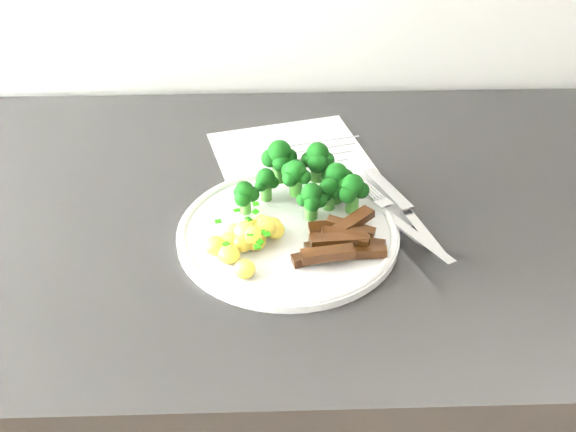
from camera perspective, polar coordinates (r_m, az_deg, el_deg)
name	(u,v)px	position (r m, az deg, el deg)	size (l,w,h in m)	color
recipe_paper	(302,175)	(0.95, 1.12, 3.16)	(0.26, 0.32, 0.00)	silver
plate	(288,232)	(0.85, 0.00, -1.24)	(0.26, 0.26, 0.01)	white
broccoli	(307,177)	(0.87, 1.51, 3.05)	(0.16, 0.11, 0.07)	#316C21
potatoes	(249,236)	(0.81, -3.04, -1.59)	(0.09, 0.10, 0.04)	#F4D350
beef_strips	(340,240)	(0.82, 4.08, -1.85)	(0.11, 0.09, 0.03)	black
fork	(406,226)	(0.85, 9.08, -0.73)	(0.09, 0.17, 0.02)	silver
knife	(412,220)	(0.87, 9.58, -0.31)	(0.07, 0.18, 0.02)	silver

